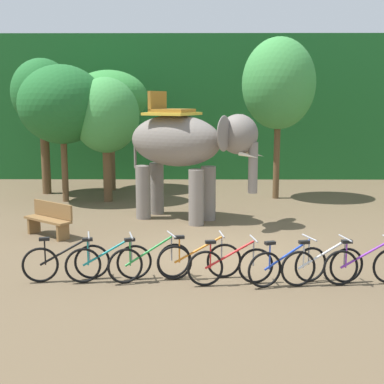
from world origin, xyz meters
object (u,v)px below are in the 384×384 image
(tree_far_left, at_px, (279,84))
(wooden_bench, at_px, (50,218))
(bike_blue, at_px, (288,266))
(bike_purple, at_px, (365,265))
(bike_green, at_px, (150,262))
(bike_red, at_px, (230,266))
(elephant, at_px, (185,146))
(tree_far_right, at_px, (106,116))
(tree_center, at_px, (109,99))
(bike_black, at_px, (66,262))
(bike_white, at_px, (322,265))
(tree_left, at_px, (42,94))
(tree_right, at_px, (62,105))
(bike_teal, at_px, (109,262))
(bike_orange, at_px, (199,260))

(tree_far_left, height_order, wooden_bench, tree_far_left)
(bike_blue, xyz_separation_m, bike_purple, (1.50, 0.03, 0.00))
(bike_green, height_order, bike_red, same)
(elephant, relative_size, bike_blue, 2.53)
(tree_far_right, height_order, wooden_bench, tree_far_right)
(tree_far_right, relative_size, wooden_bench, 2.97)
(elephant, bearing_deg, bike_green, -96.48)
(bike_red, bearing_deg, tree_center, 110.35)
(tree_center, xyz_separation_m, bike_green, (2.43, -10.59, -3.16))
(tree_far_right, xyz_separation_m, bike_green, (2.17, -8.21, -2.59))
(tree_far_right, relative_size, tree_far_left, 0.76)
(bike_black, distance_m, bike_white, 5.02)
(tree_far_right, distance_m, bike_black, 8.64)
(tree_left, distance_m, bike_white, 13.28)
(bike_blue, relative_size, wooden_bench, 1.13)
(elephant, distance_m, wooden_bench, 4.35)
(bike_red, height_order, bike_blue, same)
(tree_right, bearing_deg, bike_purple, -46.90)
(bike_blue, bearing_deg, bike_red, -179.59)
(bike_black, bearing_deg, bike_teal, -1.62)
(tree_center, bearing_deg, tree_right, -117.26)
(bike_orange, relative_size, bike_blue, 1.04)
(tree_center, height_order, bike_orange, tree_center)
(tree_right, height_order, bike_red, tree_right)
(tree_far_left, bearing_deg, elephant, -132.18)
(bike_black, bearing_deg, tree_far_left, 58.37)
(tree_far_right, distance_m, wooden_bench, 5.44)
(bike_green, distance_m, bike_purple, 4.20)
(tree_left, height_order, bike_blue, tree_left)
(tree_far_left, xyz_separation_m, bike_purple, (0.39, -9.04, -3.68))
(bike_purple, relative_size, wooden_bench, 1.18)
(tree_right, height_order, bike_green, tree_right)
(elephant, bearing_deg, bike_white, -63.45)
(elephant, distance_m, bike_green, 5.64)
(bike_orange, height_order, wooden_bench, bike_orange)
(tree_far_left, distance_m, bike_red, 10.04)
(tree_left, relative_size, tree_far_right, 1.17)
(tree_right, relative_size, bike_purple, 2.76)
(bike_black, height_order, bike_blue, same)
(bike_orange, bearing_deg, bike_blue, -11.03)
(bike_orange, bearing_deg, tree_center, 108.03)
(tree_far_right, bearing_deg, bike_red, -66.01)
(tree_left, xyz_separation_m, bike_teal, (3.95, -9.80, -3.34))
(bike_red, bearing_deg, bike_black, 176.19)
(bike_green, bearing_deg, bike_purple, -2.69)
(bike_orange, bearing_deg, elephant, 94.12)
(bike_green, xyz_separation_m, bike_red, (1.58, -0.23, 0.00))
(bike_red, relative_size, bike_white, 1.01)
(tree_right, height_order, bike_black, tree_right)
(tree_left, xyz_separation_m, tree_right, (1.10, -1.56, -0.37))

